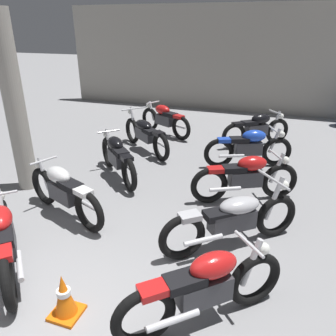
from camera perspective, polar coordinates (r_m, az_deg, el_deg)
back_wall at (r=12.41m, az=11.24°, el=17.84°), size 12.57×0.24×3.60m
support_pillar at (r=6.59m, az=-24.88°, el=9.71°), size 0.36×0.36×3.20m
motorcycle_left_row_0 at (r=4.70m, az=-26.29°, el=-10.97°), size 1.46×1.48×0.88m
motorcycle_left_row_1 at (r=5.62m, az=-17.52°, el=-3.77°), size 1.87×0.84×0.88m
motorcycle_left_row_2 at (r=6.82m, az=-8.69°, el=1.96°), size 1.49×1.46×0.88m
motorcycle_left_row_3 at (r=8.24m, az=-3.93°, el=5.93°), size 1.75×1.46×0.97m
motorcycle_left_row_4 at (r=9.51m, az=-0.57°, el=8.42°), size 1.80×1.01×0.88m
motorcycle_right_row_0 at (r=3.62m, az=6.32°, el=-19.76°), size 1.53×1.41×0.88m
motorcycle_right_row_1 at (r=4.73m, az=11.12°, el=-8.58°), size 1.74×1.47×0.97m
motorcycle_right_row_2 at (r=6.00m, az=13.26°, el=-1.52°), size 1.80×1.00×0.88m
motorcycle_right_row_3 at (r=7.48m, az=13.75°, el=3.51°), size 1.85×0.88×0.88m
motorcycle_right_row_4 at (r=8.89m, az=15.02°, el=6.53°), size 1.62×1.31×0.88m
traffic_cone at (r=3.96m, az=-17.42°, el=-20.30°), size 0.32×0.32×0.54m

